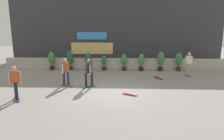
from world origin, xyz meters
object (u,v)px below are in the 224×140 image
object	(u,v)px
skateboard_near_camera	(130,94)
potted_plant_6	(161,60)
potted_plant_0	(52,59)
skater_far_right	(15,81)
potted_plant_5	(141,61)
skateboard_aside	(158,78)
skater_by_wall_left	(189,63)
skater_by_wall_right	(66,71)
potted_plant_3	(104,62)
potted_plant_2	(88,60)
skater_mid_plaza	(89,72)
potted_plant_7	(179,60)
potted_plant_4	(124,61)
potted_plant_1	(70,59)

from	to	relation	value
skateboard_near_camera	potted_plant_6	bearing A→B (deg)	65.92
potted_plant_0	skater_far_right	bearing A→B (deg)	-85.76
potted_plant_5	skateboard_aside	size ratio (longest dim) A/B	1.70
skater_by_wall_left	skateboard_near_camera	world-z (taller)	skater_by_wall_left
potted_plant_5	potted_plant_0	bearing A→B (deg)	-180.00
skater_by_wall_right	skater_far_right	distance (m)	3.09
potted_plant_3	skater_by_wall_left	world-z (taller)	skater_by_wall_left
skater_by_wall_left	skateboard_aside	size ratio (longest dim) A/B	2.11
potted_plant_6	skater_far_right	world-z (taller)	skater_far_right
potted_plant_2	skateboard_near_camera	size ratio (longest dim) A/B	1.79
potted_plant_3	skateboard_aside	size ratio (longest dim) A/B	1.53
potted_plant_2	skateboard_near_camera	bearing A→B (deg)	-62.78
skater_by_wall_right	skater_by_wall_left	distance (m)	8.63
skater_by_wall_left	skateboard_aside	xyz separation A→B (m)	(-2.28, -0.92, -0.88)
skateboard_aside	skater_mid_plaza	bearing A→B (deg)	-153.27
skater_far_right	skateboard_near_camera	bearing A→B (deg)	10.05
potted_plant_3	skater_mid_plaza	distance (m)	4.80
potted_plant_7	skateboard_aside	bearing A→B (deg)	-128.58
potted_plant_6	potted_plant_4	bearing A→B (deg)	180.00
potted_plant_1	potted_plant_7	bearing A→B (deg)	-0.00
potted_plant_1	potted_plant_5	size ratio (longest dim) A/B	1.15
potted_plant_3	potted_plant_4	world-z (taller)	potted_plant_4
potted_plant_3	potted_plant_7	bearing A→B (deg)	-0.00
potted_plant_1	potted_plant_7	size ratio (longest dim) A/B	1.08
potted_plant_5	skater_by_wall_left	distance (m)	3.60
potted_plant_2	skater_mid_plaza	world-z (taller)	skater_mid_plaza
potted_plant_3	potted_plant_5	bearing A→B (deg)	0.00
potted_plant_0	skateboard_aside	xyz separation A→B (m)	(8.18, -2.53, -0.81)
potted_plant_2	skateboard_aside	xyz separation A→B (m)	(5.20, -2.53, -0.76)
potted_plant_5	potted_plant_7	world-z (taller)	potted_plant_7
skateboard_near_camera	potted_plant_4	bearing A→B (deg)	92.00
skater_by_wall_left	potted_plant_0	bearing A→B (deg)	171.23
potted_plant_2	skater_far_right	xyz separation A→B (m)	(-2.47, -7.01, 0.12)
potted_plant_1	potted_plant_3	world-z (taller)	potted_plant_1
skater_by_wall_left	skateboard_near_camera	distance (m)	6.27
potted_plant_2	skater_by_wall_left	xyz separation A→B (m)	(7.47, -1.61, 0.12)
skateboard_near_camera	potted_plant_0	bearing A→B (deg)	135.27
potted_plant_2	potted_plant_4	size ratio (longest dim) A/B	1.05
potted_plant_6	skater_by_wall_right	xyz separation A→B (m)	(-6.46, -4.50, 0.03)
potted_plant_7	skateboard_near_camera	bearing A→B (deg)	-124.33
skateboard_near_camera	skateboard_aside	distance (m)	4.07
potted_plant_6	skateboard_aside	bearing A→B (deg)	-103.29
skateboard_near_camera	potted_plant_2	bearing A→B (deg)	117.22
skater_far_right	skater_by_wall_left	bearing A→B (deg)	28.52
potted_plant_3	skateboard_near_camera	distance (m)	6.33
potted_plant_2	potted_plant_5	world-z (taller)	potted_plant_2
potted_plant_2	skater_by_wall_right	size ratio (longest dim) A/B	0.84
skater_mid_plaza	skater_by_wall_left	size ratio (longest dim) A/B	1.00
potted_plant_0	skater_by_wall_left	distance (m)	10.58
potted_plant_0	potted_plant_4	size ratio (longest dim) A/B	1.11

